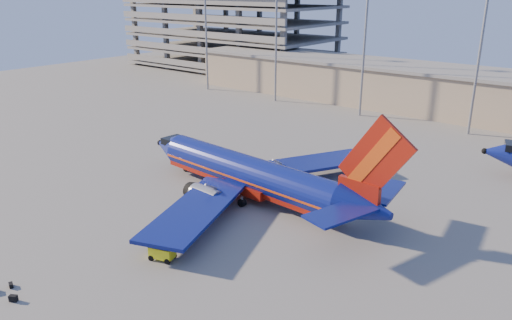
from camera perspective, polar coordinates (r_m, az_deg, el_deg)
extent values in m
plane|color=slate|center=(58.33, -5.26, -4.33)|extent=(220.00, 220.00, 0.00)
cube|color=gray|center=(101.77, 22.64, 6.91)|extent=(120.00, 15.00, 8.00)
cube|color=slate|center=(101.05, 22.94, 9.23)|extent=(122.00, 16.00, 0.60)
cube|color=slate|center=(151.54, -2.73, 10.85)|extent=(60.00, 30.00, 0.70)
cube|color=slate|center=(150.98, -2.75, 12.42)|extent=(60.00, 30.00, 0.70)
cube|color=slate|center=(150.53, -2.78, 14.01)|extent=(60.00, 30.00, 0.70)
cube|color=slate|center=(150.20, -2.81, 15.61)|extent=(60.00, 30.00, 0.70)
cube|color=slate|center=(149.98, -2.83, 17.21)|extent=(60.00, 30.00, 0.70)
cube|color=slate|center=(160.35, 0.40, 14.75)|extent=(1.20, 1.20, 21.00)
cylinder|color=gray|center=(118.18, -5.75, 14.72)|extent=(0.44, 0.44, 28.00)
cylinder|color=gray|center=(105.18, 2.31, 14.24)|extent=(0.44, 0.44, 28.00)
cylinder|color=gray|center=(94.66, 12.33, 13.25)|extent=(0.44, 0.44, 28.00)
cylinder|color=gray|center=(87.51, 24.27, 11.56)|extent=(0.44, 0.44, 28.00)
cylinder|color=navy|center=(57.72, -0.84, -1.44)|extent=(25.65, 5.72, 3.92)
cube|color=maroon|center=(58.08, -0.83, -2.37)|extent=(25.59, 4.98, 1.38)
cube|color=#D64712|center=(57.81, -0.84, -1.69)|extent=(25.65, 5.76, 0.23)
cone|color=navy|center=(68.35, -9.92, 1.61)|extent=(4.72, 4.23, 3.92)
cube|color=black|center=(67.00, -9.25, 2.19)|extent=(2.73, 2.93, 0.85)
cone|color=navy|center=(48.97, 12.40, -5.39)|extent=(5.77, 4.30, 3.92)
cube|color=maroon|center=(48.79, 11.67, -3.59)|extent=(4.48, 0.90, 2.33)
cube|color=maroon|center=(46.80, 13.52, 0.13)|extent=(7.78, 0.89, 8.46)
cube|color=#D64712|center=(46.90, 13.29, 0.19)|extent=(5.19, 0.81, 6.63)
cube|color=navy|center=(51.83, 14.12, -3.41)|extent=(4.08, 7.16, 0.23)
cube|color=navy|center=(46.11, 9.67, -6.01)|extent=(4.93, 7.40, 0.23)
cube|color=navy|center=(63.77, 6.01, -0.41)|extent=(12.40, 16.98, 0.37)
cube|color=navy|center=(51.15, -6.81, -5.58)|extent=(10.58, 17.25, 0.37)
cube|color=maroon|center=(57.90, -0.45, -2.89)|extent=(6.64, 4.57, 1.06)
cylinder|color=gray|center=(62.90, 1.81, -1.26)|extent=(3.96, 2.49, 2.23)
cylinder|color=gray|center=(55.67, -5.72, -4.17)|extent=(3.96, 2.49, 2.23)
cylinder|color=gray|center=(66.61, -8.08, -0.83)|extent=(0.27, 0.27, 1.17)
cylinder|color=black|center=(66.70, -8.08, -1.03)|extent=(0.70, 0.31, 0.68)
cylinder|color=black|center=(59.51, 2.12, -3.30)|extent=(0.93, 0.64, 0.89)
cylinder|color=black|center=(55.79, -1.61, -4.89)|extent=(0.93, 0.64, 0.89)
cone|color=navy|center=(71.41, 26.33, 0.72)|extent=(5.63, 5.26, 4.10)
cube|color=#FCF916|center=(46.20, -10.67, -10.26)|extent=(2.46, 1.85, 1.04)
cube|color=black|center=(45.90, -10.72, -9.59)|extent=(1.34, 1.40, 0.36)
cylinder|color=black|center=(47.26, -11.14, -10.28)|extent=(0.57, 0.34, 0.54)
cylinder|color=black|center=(46.44, -11.89, -10.91)|extent=(0.57, 0.34, 0.54)
cylinder|color=black|center=(46.48, -9.37, -10.71)|extent=(0.57, 0.34, 0.54)
cylinder|color=black|center=(45.64, -10.10, -11.36)|extent=(0.57, 0.34, 0.54)
cube|color=black|center=(44.61, -25.99, -14.02)|extent=(0.72, 0.62, 0.52)
cube|color=black|center=(46.57, -26.21, -12.70)|extent=(0.65, 0.48, 0.36)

